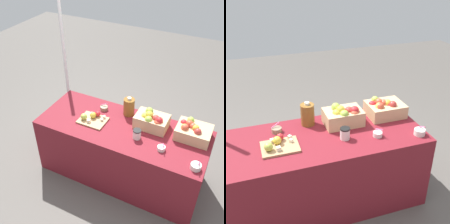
% 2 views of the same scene
% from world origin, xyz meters
% --- Properties ---
extents(ground_plane, '(10.00, 10.00, 0.00)m').
position_xyz_m(ground_plane, '(0.00, 0.00, 0.00)').
color(ground_plane, '#56514C').
extents(table, '(1.90, 0.76, 0.74)m').
position_xyz_m(table, '(0.00, 0.00, 0.37)').
color(table, maroon).
rests_on(table, ground_plane).
extents(apple_crate_left, '(0.35, 0.28, 0.18)m').
position_xyz_m(apple_crate_left, '(0.72, 0.18, 0.82)').
color(apple_crate_left, tan).
rests_on(apple_crate_left, table).
extents(apple_crate_middle, '(0.35, 0.24, 0.20)m').
position_xyz_m(apple_crate_middle, '(0.29, 0.14, 0.83)').
color(apple_crate_middle, tan).
rests_on(apple_crate_middle, table).
extents(cutting_board_front, '(0.31, 0.24, 0.09)m').
position_xyz_m(cutting_board_front, '(-0.36, -0.05, 0.77)').
color(cutting_board_front, tan).
rests_on(cutting_board_front, table).
extents(sample_bowl_near, '(0.08, 0.09, 0.09)m').
position_xyz_m(sample_bowl_near, '(0.50, -0.15, 0.76)').
color(sample_bowl_near, silver).
rests_on(sample_bowl_near, table).
extents(sample_bowl_mid, '(0.09, 0.09, 0.09)m').
position_xyz_m(sample_bowl_mid, '(-0.34, 0.20, 0.76)').
color(sample_bowl_mid, gray).
rests_on(sample_bowl_mid, table).
extents(sample_bowl_far, '(0.10, 0.10, 0.10)m').
position_xyz_m(sample_bowl_far, '(0.86, -0.25, 0.77)').
color(sample_bowl_far, silver).
rests_on(sample_bowl_far, table).
extents(cider_jug, '(0.13, 0.13, 0.23)m').
position_xyz_m(cider_jug, '(-0.04, 0.25, 0.84)').
color(cider_jug, brown).
rests_on(cider_jug, table).
extents(coffee_cup, '(0.09, 0.09, 0.11)m').
position_xyz_m(coffee_cup, '(0.21, -0.10, 0.79)').
color(coffee_cup, silver).
rests_on(coffee_cup, table).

